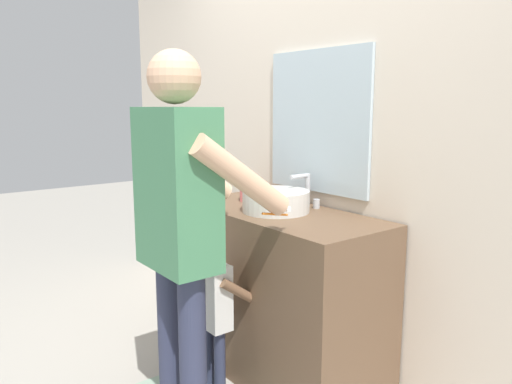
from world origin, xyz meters
name	(u,v)px	position (x,y,z in m)	size (l,w,h in m)	color
back_wall	(324,123)	(0.00, 0.62, 1.35)	(4.40, 0.10, 2.70)	beige
vanity_cabinet	(278,293)	(0.00, 0.30, 0.45)	(1.20, 0.54, 0.90)	brown
sink_basin	(276,201)	(0.00, 0.28, 0.96)	(0.35, 0.35, 0.11)	silver
faucet	(306,192)	(0.00, 0.49, 0.98)	(0.18, 0.14, 0.18)	#B7BABF
toothbrush_cup	(246,192)	(-0.32, 0.32, 0.95)	(0.07, 0.07, 0.21)	#D86666
child_toddler	(215,305)	(0.00, -0.10, 0.48)	(0.25, 0.25, 0.81)	#2D334C
adult_parent	(181,213)	(0.14, -0.35, 1.00)	(0.52, 0.55, 1.66)	#2D334C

